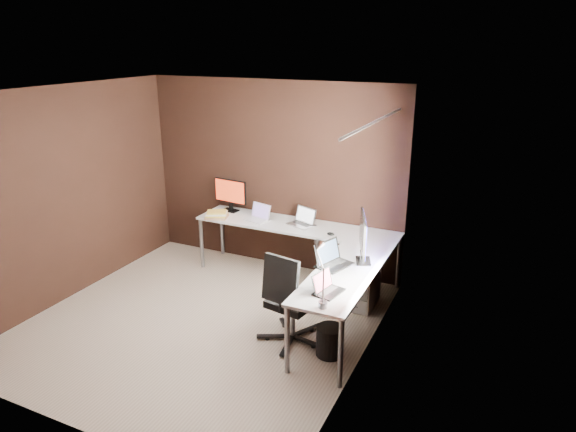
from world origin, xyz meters
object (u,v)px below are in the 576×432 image
object	(u,v)px
laptop_black_big	(332,260)
desk_lamp	(319,265)
laptop_silver	(303,221)
monitor_left	(230,193)
laptop_white	(258,216)
drawer_pedestal	(358,280)
office_chair	(290,316)
monitor_right	(363,236)
laptop_black_small	(326,288)
wastebasket	(330,341)
book_stack	(217,215)

from	to	relation	value
laptop_black_big	desk_lamp	bearing A→B (deg)	-148.86
laptop_silver	monitor_left	bearing A→B (deg)	-164.18
laptop_white	desk_lamp	size ratio (longest dim) A/B	0.60
drawer_pedestal	office_chair	world-z (taller)	office_chair
monitor_right	monitor_left	bearing A→B (deg)	46.95
monitor_left	monitor_right	distance (m)	2.33
monitor_right	laptop_silver	world-z (taller)	monitor_right
drawer_pedestal	monitor_left	size ratio (longest dim) A/B	1.18
laptop_white	office_chair	size ratio (longest dim) A/B	0.35
laptop_black_small	drawer_pedestal	bearing A→B (deg)	14.35
drawer_pedestal	office_chair	bearing A→B (deg)	-109.76
office_chair	laptop_silver	bearing A→B (deg)	119.10
desk_lamp	wastebasket	bearing A→B (deg)	70.38
laptop_white	desk_lamp	distance (m)	2.36
wastebasket	drawer_pedestal	bearing A→B (deg)	93.56
office_chair	drawer_pedestal	bearing A→B (deg)	80.47
laptop_black_small	office_chair	xyz separation A→B (m)	(-0.43, 0.14, -0.48)
laptop_black_small	monitor_left	bearing A→B (deg)	62.24
monitor_left	wastebasket	xyz separation A→B (m)	(2.07, -1.62, -0.82)
drawer_pedestal	desk_lamp	xyz separation A→B (m)	(0.06, -1.44, 0.80)
laptop_white	office_chair	xyz separation A→B (m)	(1.10, -1.39, -0.48)
desk_lamp	laptop_black_small	bearing A→B (deg)	74.72
monitor_left	laptop_silver	size ratio (longest dim) A/B	1.31
laptop_white	wastebasket	bearing A→B (deg)	-27.90
laptop_silver	book_stack	xyz separation A→B (m)	(-1.14, -0.23, -0.01)
monitor_left	monitor_right	size ratio (longest dim) A/B	0.85
laptop_black_big	monitor_left	bearing A→B (deg)	78.41
laptop_black_big	laptop_black_small	bearing A→B (deg)	-145.56
desk_lamp	wastebasket	xyz separation A→B (m)	(0.01, 0.31, -0.95)
drawer_pedestal	wastebasket	distance (m)	1.14
drawer_pedestal	monitor_left	xyz separation A→B (m)	(-2.00, 0.49, 0.68)
drawer_pedestal	office_chair	distance (m)	1.13
laptop_silver	wastebasket	distance (m)	1.89
laptop_white	book_stack	size ratio (longest dim) A/B	1.06
laptop_white	desk_lamp	xyz separation A→B (m)	(1.54, -1.75, 0.33)
monitor_left	laptop_white	bearing A→B (deg)	-12.01
laptop_black_big	desk_lamp	world-z (taller)	desk_lamp
desk_lamp	office_chair	world-z (taller)	desk_lamp
laptop_silver	office_chair	world-z (taller)	office_chair
laptop_black_big	office_chair	distance (m)	0.72
monitor_left	laptop_black_big	bearing A→B (deg)	-23.87
monitor_left	laptop_black_small	size ratio (longest dim) A/B	1.55
desk_lamp	office_chair	xyz separation A→B (m)	(-0.45, 0.37, -0.81)
drawer_pedestal	monitor_left	distance (m)	2.17
drawer_pedestal	monitor_left	world-z (taller)	monitor_left
office_chair	laptop_black_small	bearing A→B (deg)	-8.05
office_chair	book_stack	bearing A→B (deg)	153.44
book_stack	drawer_pedestal	bearing A→B (deg)	-4.46
monitor_right	laptop_black_small	world-z (taller)	monitor_right
laptop_silver	desk_lamp	distance (m)	2.08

